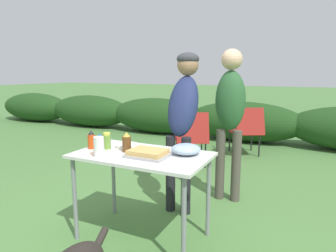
{
  "coord_description": "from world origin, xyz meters",
  "views": [
    {
      "loc": [
        1.22,
        -2.04,
        1.4
      ],
      "look_at": [
        -0.0,
        0.5,
        0.89
      ],
      "focal_mm": 32.0,
      "sensor_mm": 36.0,
      "label": 1
    }
  ],
  "objects_px": {
    "folding_table": "(142,163)",
    "plate_stack": "(128,146)",
    "mayo_bottle": "(100,144)",
    "camp_chair_near_hedge": "(191,136)",
    "camp_chair_green_behind_table": "(247,128)",
    "standing_person_in_olive_jacket": "(183,110)",
    "mixing_bowl": "(186,149)",
    "hot_sauce_bottle": "(91,140)",
    "standing_person_in_dark_puffer": "(230,110)",
    "relish_jar": "(107,141)",
    "beer_bottle": "(127,142)",
    "food_tray": "(148,153)",
    "paper_cup_stack": "(99,147)"
  },
  "relations": [
    {
      "from": "mixing_bowl",
      "to": "hot_sauce_bottle",
      "type": "height_order",
      "value": "hot_sauce_bottle"
    },
    {
      "from": "folding_table",
      "to": "standing_person_in_olive_jacket",
      "type": "relative_size",
      "value": 0.69
    },
    {
      "from": "mayo_bottle",
      "to": "camp_chair_green_behind_table",
      "type": "relative_size",
      "value": 0.2
    },
    {
      "from": "plate_stack",
      "to": "mayo_bottle",
      "type": "xyz_separation_m",
      "value": [
        -0.1,
        -0.26,
        0.06
      ]
    },
    {
      "from": "food_tray",
      "to": "mixing_bowl",
      "type": "relative_size",
      "value": 1.34
    },
    {
      "from": "relish_jar",
      "to": "camp_chair_green_behind_table",
      "type": "xyz_separation_m",
      "value": [
        0.62,
        2.97,
        -0.34
      ]
    },
    {
      "from": "mixing_bowl",
      "to": "paper_cup_stack",
      "type": "distance_m",
      "value": 0.69
    },
    {
      "from": "standing_person_in_dark_puffer",
      "to": "mixing_bowl",
      "type": "bearing_deg",
      "value": -100.64
    },
    {
      "from": "folding_table",
      "to": "standing_person_in_dark_puffer",
      "type": "height_order",
      "value": "standing_person_in_dark_puffer"
    },
    {
      "from": "plate_stack",
      "to": "hot_sauce_bottle",
      "type": "relative_size",
      "value": 1.3
    },
    {
      "from": "relish_jar",
      "to": "folding_table",
      "type": "bearing_deg",
      "value": -1.75
    },
    {
      "from": "folding_table",
      "to": "food_tray",
      "type": "bearing_deg",
      "value": -30.28
    },
    {
      "from": "mixing_bowl",
      "to": "relish_jar",
      "type": "relative_size",
      "value": 1.68
    },
    {
      "from": "folding_table",
      "to": "standing_person_in_olive_jacket",
      "type": "xyz_separation_m",
      "value": [
        0.08,
        0.69,
        0.37
      ]
    },
    {
      "from": "mixing_bowl",
      "to": "standing_person_in_dark_puffer",
      "type": "height_order",
      "value": "standing_person_in_dark_puffer"
    },
    {
      "from": "standing_person_in_olive_jacket",
      "to": "relish_jar",
      "type": "bearing_deg",
      "value": -123.35
    },
    {
      "from": "standing_person_in_olive_jacket",
      "to": "beer_bottle",
      "type": "bearing_deg",
      "value": -109.03
    },
    {
      "from": "paper_cup_stack",
      "to": "hot_sauce_bottle",
      "type": "xyz_separation_m",
      "value": [
        -0.23,
        0.18,
        -0.0
      ]
    },
    {
      "from": "paper_cup_stack",
      "to": "camp_chair_near_hedge",
      "type": "bearing_deg",
      "value": 92.42
    },
    {
      "from": "folding_table",
      "to": "relish_jar",
      "type": "xyz_separation_m",
      "value": [
        -0.36,
        0.01,
        0.15
      ]
    },
    {
      "from": "mixing_bowl",
      "to": "standing_person_in_olive_jacket",
      "type": "distance_m",
      "value": 0.65
    },
    {
      "from": "plate_stack",
      "to": "camp_chair_near_hedge",
      "type": "relative_size",
      "value": 0.25
    },
    {
      "from": "paper_cup_stack",
      "to": "standing_person_in_olive_jacket",
      "type": "xyz_separation_m",
      "value": [
        0.33,
        0.91,
        0.21
      ]
    },
    {
      "from": "beer_bottle",
      "to": "standing_person_in_dark_puffer",
      "type": "distance_m",
      "value": 1.24
    },
    {
      "from": "folding_table",
      "to": "mixing_bowl",
      "type": "bearing_deg",
      "value": 23.21
    },
    {
      "from": "mayo_bottle",
      "to": "paper_cup_stack",
      "type": "bearing_deg",
      "value": -56.22
    },
    {
      "from": "folding_table",
      "to": "plate_stack",
      "type": "bearing_deg",
      "value": 149.03
    },
    {
      "from": "plate_stack",
      "to": "food_tray",
      "type": "bearing_deg",
      "value": -30.78
    },
    {
      "from": "standing_person_in_dark_puffer",
      "to": "relish_jar",
      "type": "bearing_deg",
      "value": -130.51
    },
    {
      "from": "food_tray",
      "to": "standing_person_in_olive_jacket",
      "type": "height_order",
      "value": "standing_person_in_olive_jacket"
    },
    {
      "from": "food_tray",
      "to": "mayo_bottle",
      "type": "relative_size",
      "value": 1.97
    },
    {
      "from": "folding_table",
      "to": "relish_jar",
      "type": "bearing_deg",
      "value": 178.25
    },
    {
      "from": "relish_jar",
      "to": "beer_bottle",
      "type": "bearing_deg",
      "value": -1.34
    },
    {
      "from": "food_tray",
      "to": "hot_sauce_bottle",
      "type": "relative_size",
      "value": 2.03
    },
    {
      "from": "mayo_bottle",
      "to": "camp_chair_near_hedge",
      "type": "height_order",
      "value": "mayo_bottle"
    },
    {
      "from": "mayo_bottle",
      "to": "standing_person_in_olive_jacket",
      "type": "distance_m",
      "value": 0.93
    },
    {
      "from": "hot_sauce_bottle",
      "to": "camp_chair_near_hedge",
      "type": "xyz_separation_m",
      "value": [
        0.13,
        2.07,
        -0.35
      ]
    },
    {
      "from": "relish_jar",
      "to": "camp_chair_green_behind_table",
      "type": "bearing_deg",
      "value": 78.14
    },
    {
      "from": "paper_cup_stack",
      "to": "mayo_bottle",
      "type": "height_order",
      "value": "mayo_bottle"
    },
    {
      "from": "standing_person_in_olive_jacket",
      "to": "folding_table",
      "type": "bearing_deg",
      "value": -97.2
    },
    {
      "from": "folding_table",
      "to": "camp_chair_green_behind_table",
      "type": "xyz_separation_m",
      "value": [
        0.27,
        2.98,
        -0.2
      ]
    },
    {
      "from": "food_tray",
      "to": "paper_cup_stack",
      "type": "bearing_deg",
      "value": -153.99
    },
    {
      "from": "hot_sauce_bottle",
      "to": "camp_chair_green_behind_table",
      "type": "bearing_deg",
      "value": 76.0
    },
    {
      "from": "relish_jar",
      "to": "standing_person_in_olive_jacket",
      "type": "xyz_separation_m",
      "value": [
        0.43,
        0.68,
        0.22
      ]
    },
    {
      "from": "hot_sauce_bottle",
      "to": "camp_chair_near_hedge",
      "type": "relative_size",
      "value": 0.19
    },
    {
      "from": "camp_chair_green_behind_table",
      "to": "standing_person_in_dark_puffer",
      "type": "bearing_deg",
      "value": -113.29
    },
    {
      "from": "camp_chair_green_behind_table",
      "to": "plate_stack",
      "type": "bearing_deg",
      "value": -128.52
    },
    {
      "from": "folding_table",
      "to": "camp_chair_green_behind_table",
      "type": "bearing_deg",
      "value": 84.85
    },
    {
      "from": "mayo_bottle",
      "to": "camp_chair_near_hedge",
      "type": "bearing_deg",
      "value": 90.85
    },
    {
      "from": "food_tray",
      "to": "camp_chair_green_behind_table",
      "type": "distance_m",
      "value": 3.05
    }
  ]
}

